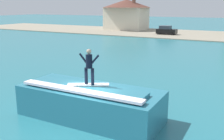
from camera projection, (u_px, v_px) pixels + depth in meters
ground_plane at (88, 123)px, 13.00m from camera, size 260.00×260.00×0.00m
wave_crest at (89, 102)px, 13.41m from camera, size 7.36×2.91×1.80m
surfboard at (88, 85)px, 13.07m from camera, size 2.01×1.34×0.06m
surfer at (89, 65)px, 12.74m from camera, size 1.14×0.32×1.77m
shoreline_bank at (213, 36)px, 50.68m from camera, size 120.00×18.44×0.16m
car_near_shore at (166, 30)px, 51.83m from camera, size 3.86×2.23×1.86m
house_with_chimney at (126, 12)px, 61.86m from camera, size 11.30×11.30×7.61m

